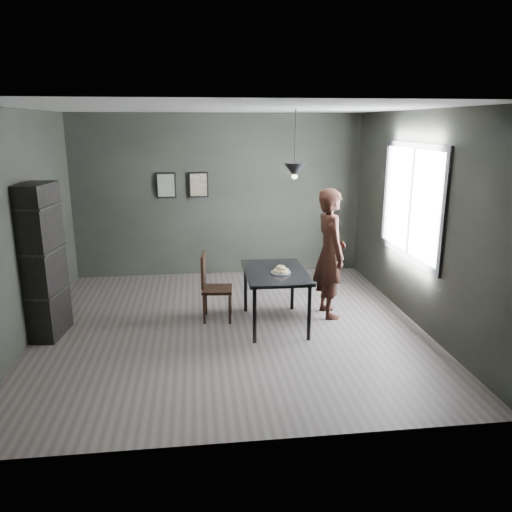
{
  "coord_description": "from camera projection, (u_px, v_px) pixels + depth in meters",
  "views": [
    {
      "loc": [
        -0.42,
        -6.18,
        2.63
      ],
      "look_at": [
        0.35,
        0.05,
        0.95
      ],
      "focal_mm": 35.0,
      "sensor_mm": 36.0,
      "label": 1
    }
  ],
  "objects": [
    {
      "name": "ceiling",
      "position": [
        227.0,
        108.0,
        5.93
      ],
      "size": [
        5.0,
        5.0,
        0.02
      ],
      "color": "silver",
      "rests_on": "ground"
    },
    {
      "name": "wood_chair",
      "position": [
        211.0,
        283.0,
        6.78
      ],
      "size": [
        0.44,
        0.44,
        0.93
      ],
      "rotation": [
        0.0,
        0.0,
        -0.1
      ],
      "color": "black",
      "rests_on": "ground"
    },
    {
      "name": "woman",
      "position": [
        330.0,
        253.0,
        6.85
      ],
      "size": [
        0.47,
        0.68,
        1.79
      ],
      "primitive_type": "imported",
      "rotation": [
        0.0,
        0.0,
        1.64
      ],
      "color": "black",
      "rests_on": "ground"
    },
    {
      "name": "cafe_table",
      "position": [
        275.0,
        277.0,
        6.55
      ],
      "size": [
        0.8,
        1.2,
        0.75
      ],
      "color": "black",
      "rests_on": "ground"
    },
    {
      "name": "white_plate",
      "position": [
        281.0,
        273.0,
        6.43
      ],
      "size": [
        0.23,
        0.23,
        0.01
      ],
      "primitive_type": "cylinder",
      "color": "white",
      "rests_on": "cafe_table"
    },
    {
      "name": "framed_print_left",
      "position": [
        166.0,
        185.0,
        8.5
      ],
      "size": [
        0.34,
        0.04,
        0.44
      ],
      "color": "black",
      "rests_on": "ground"
    },
    {
      "name": "back_wall",
      "position": [
        219.0,
        196.0,
        8.69
      ],
      "size": [
        5.0,
        0.1,
        2.8
      ],
      "primitive_type": "cube",
      "color": "black",
      "rests_on": "ground"
    },
    {
      "name": "ground",
      "position": [
        230.0,
        326.0,
        6.65
      ],
      "size": [
        5.0,
        5.0,
        0.0
      ],
      "primitive_type": "plane",
      "color": "#3C3634",
      "rests_on": "ground"
    },
    {
      "name": "shelf_unit",
      "position": [
        42.0,
        262.0,
        6.16
      ],
      "size": [
        0.45,
        0.69,
        1.94
      ],
      "primitive_type": "cube",
      "rotation": [
        0.0,
        0.0,
        -0.14
      ],
      "color": "black",
      "rests_on": "ground"
    },
    {
      "name": "pendant_lamp",
      "position": [
        295.0,
        170.0,
        6.32
      ],
      "size": [
        0.28,
        0.28,
        0.86
      ],
      "color": "black",
      "rests_on": "ground"
    },
    {
      "name": "framed_print_right",
      "position": [
        198.0,
        185.0,
        8.56
      ],
      "size": [
        0.34,
        0.04,
        0.44
      ],
      "color": "black",
      "rests_on": "ground"
    },
    {
      "name": "window_assembly",
      "position": [
        411.0,
        202.0,
        6.72
      ],
      "size": [
        0.04,
        1.96,
        1.56
      ],
      "color": "white",
      "rests_on": "ground"
    },
    {
      "name": "donut_pile",
      "position": [
        281.0,
        270.0,
        6.42
      ],
      "size": [
        0.22,
        0.22,
        0.1
      ],
      "rotation": [
        0.0,
        0.0,
        0.39
      ],
      "color": "#F4E7BD",
      "rests_on": "white_plate"
    }
  ]
}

